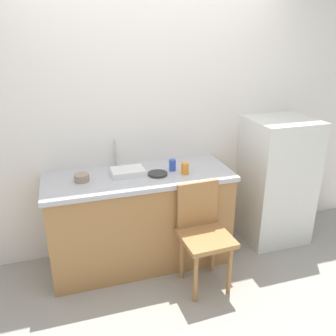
% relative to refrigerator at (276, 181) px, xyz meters
% --- Properties ---
extents(ground_plane, '(8.00, 8.00, 0.00)m').
position_rel_refrigerator_xyz_m(ground_plane, '(-1.23, -0.67, -0.63)').
color(ground_plane, '#9E998E').
extents(back_wall, '(4.80, 0.10, 2.55)m').
position_rel_refrigerator_xyz_m(back_wall, '(-1.23, 0.33, 0.64)').
color(back_wall, white).
rests_on(back_wall, ground_plane).
extents(cabinet_base, '(1.59, 0.60, 0.84)m').
position_rel_refrigerator_xyz_m(cabinet_base, '(-1.41, -0.02, -0.21)').
color(cabinet_base, '#A87542').
rests_on(cabinet_base, ground_plane).
extents(countertop, '(1.63, 0.64, 0.04)m').
position_rel_refrigerator_xyz_m(countertop, '(-1.41, -0.02, 0.23)').
color(countertop, '#B7B7BC').
rests_on(countertop, cabinet_base).
extents(faucet, '(0.02, 0.02, 0.25)m').
position_rel_refrigerator_xyz_m(faucet, '(-1.57, 0.23, 0.37)').
color(faucet, '#B7B7BC').
rests_on(faucet, countertop).
extents(refrigerator, '(0.62, 0.56, 1.26)m').
position_rel_refrigerator_xyz_m(refrigerator, '(0.00, 0.00, 0.00)').
color(refrigerator, silver).
rests_on(refrigerator, ground_plane).
extents(chair, '(0.42, 0.42, 0.89)m').
position_rel_refrigerator_xyz_m(chair, '(-0.98, -0.47, -0.13)').
color(chair, '#A87542').
rests_on(chair, ground_plane).
extents(dish_tray, '(0.28, 0.20, 0.05)m').
position_rel_refrigerator_xyz_m(dish_tray, '(-1.50, 0.01, 0.27)').
color(dish_tray, white).
rests_on(dish_tray, countertop).
extents(terracotta_bowl, '(0.12, 0.12, 0.06)m').
position_rel_refrigerator_xyz_m(terracotta_bowl, '(-1.89, -0.02, 0.28)').
color(terracotta_bowl, gray).
rests_on(terracotta_bowl, countertop).
extents(hotplate, '(0.17, 0.17, 0.02)m').
position_rel_refrigerator_xyz_m(hotplate, '(-1.26, -0.08, 0.26)').
color(hotplate, '#2D2D2D').
rests_on(hotplate, countertop).
extents(cup_orange, '(0.07, 0.07, 0.10)m').
position_rel_refrigerator_xyz_m(cup_orange, '(-1.02, -0.12, 0.30)').
color(cup_orange, orange).
rests_on(cup_orange, countertop).
extents(cup_blue, '(0.06, 0.06, 0.10)m').
position_rel_refrigerator_xyz_m(cup_blue, '(-1.10, -0.02, 0.30)').
color(cup_blue, blue).
rests_on(cup_blue, countertop).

